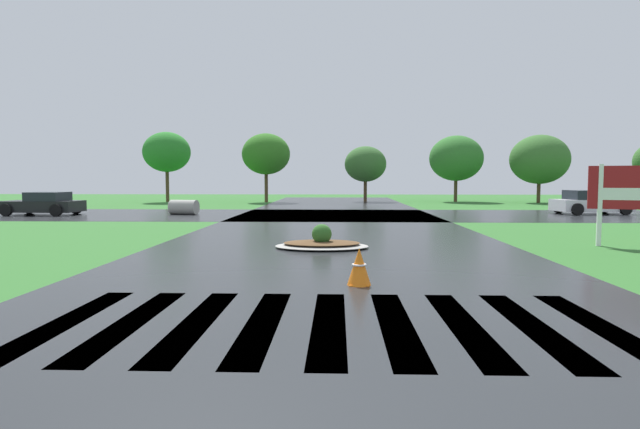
% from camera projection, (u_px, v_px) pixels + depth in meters
% --- Properties ---
extents(asphalt_roadway, '(10.40, 80.00, 0.01)m').
position_uv_depth(asphalt_roadway, '(333.00, 255.00, 13.28)').
color(asphalt_roadway, '#232628').
rests_on(asphalt_roadway, ground).
extents(asphalt_cross_road, '(90.00, 9.36, 0.01)m').
position_uv_depth(asphalt_cross_road, '(335.00, 215.00, 27.80)').
color(asphalt_cross_road, '#232628').
rests_on(asphalt_cross_road, ground).
extents(crosswalk_stripes, '(7.65, 3.58, 0.01)m').
position_uv_depth(crosswalk_stripes, '(329.00, 324.00, 6.98)').
color(crosswalk_stripes, white).
rests_on(crosswalk_stripes, ground).
extents(median_island, '(2.63, 1.74, 0.68)m').
position_uv_depth(median_island, '(322.00, 243.00, 14.55)').
color(median_island, '#9E9B93').
rests_on(median_island, ground).
extents(car_dark_suv, '(4.02, 2.26, 1.23)m').
position_uv_depth(car_dark_suv, '(43.00, 204.00, 27.76)').
color(car_dark_suv, black).
rests_on(car_dark_suv, ground).
extents(car_blue_compact, '(4.15, 2.44, 1.31)m').
position_uv_depth(car_blue_compact, '(590.00, 203.00, 28.49)').
color(car_blue_compact, silver).
rests_on(car_blue_compact, ground).
extents(drainage_pipe_stack, '(1.61, 1.06, 0.79)m').
position_uv_depth(drainage_pipe_stack, '(184.00, 207.00, 28.08)').
color(drainage_pipe_stack, '#9E9B93').
rests_on(drainage_pipe_stack, ground).
extents(traffic_cone, '(0.44, 0.44, 0.69)m').
position_uv_depth(traffic_cone, '(359.00, 267.00, 9.50)').
color(traffic_cone, orange).
rests_on(traffic_cone, ground).
extents(background_treeline, '(43.03, 6.67, 5.79)m').
position_uv_depth(background_treeline, '(419.00, 158.00, 42.20)').
color(background_treeline, '#4C3823').
rests_on(background_treeline, ground).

